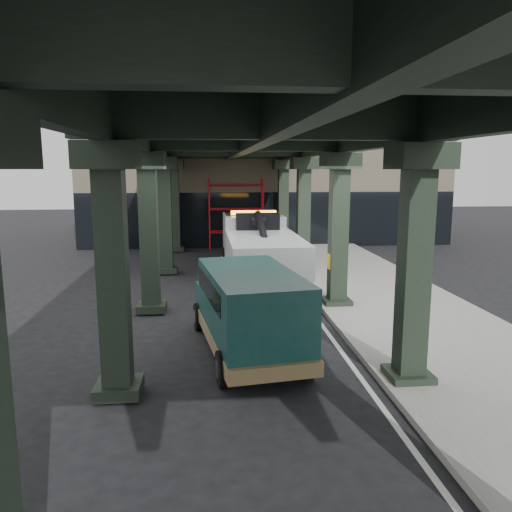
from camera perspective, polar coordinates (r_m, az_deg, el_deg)
ground at (r=14.42m, az=1.02°, el=-8.31°), size 90.00×90.00×0.00m
sidewalk at (r=17.31m, az=15.28°, el=-5.28°), size 5.00×40.00×0.15m
lane_stripe at (r=16.56m, az=6.12°, el=-5.92°), size 0.12×38.00×0.01m
viaduct at (r=15.68m, az=-1.26°, el=13.40°), size 7.40×32.00×6.40m
building at (r=33.80m, az=0.59°, el=9.04°), size 22.00×10.00×8.00m
scaffolding at (r=28.39m, az=-2.31°, el=5.04°), size 3.08×0.88×4.00m
tow_truck at (r=19.42m, az=0.29°, el=0.77°), size 2.79×8.96×2.92m
towed_van at (r=12.19m, az=-0.89°, el=-6.05°), size 2.77×5.52×2.14m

